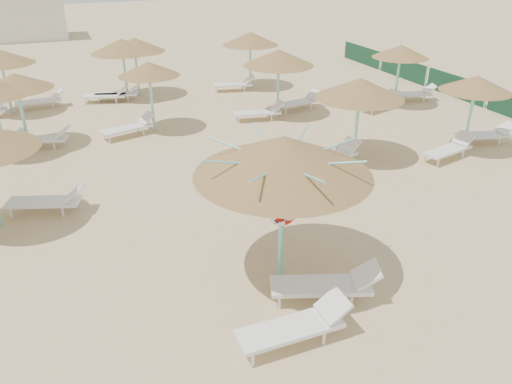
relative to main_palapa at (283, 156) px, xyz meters
name	(u,v)px	position (x,y,z in m)	size (l,w,h in m)	color
ground	(263,283)	(-0.48, -0.17, -2.80)	(120.00, 120.00, 0.00)	tan
main_palapa	(283,156)	(0.00, 0.00, 0.00)	(3.59, 3.59, 3.22)	#7DDACD
lounger_main_a	(297,325)	(-0.58, -2.00, -2.44)	(2.11, 0.65, 0.76)	white
lounger_main_b	(328,284)	(0.53, -1.16, -2.43)	(2.27, 1.35, 0.79)	white
palapa_field	(183,67)	(0.73, 10.69, -0.51)	(20.31, 13.89, 2.72)	#7DDACD
service_hut	(7,17)	(-6.48, 34.83, -1.16)	(8.40, 4.40, 3.25)	silver
windbreak_fence	(456,87)	(13.52, 9.79, -2.30)	(0.08, 19.84, 1.10)	#194B2E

